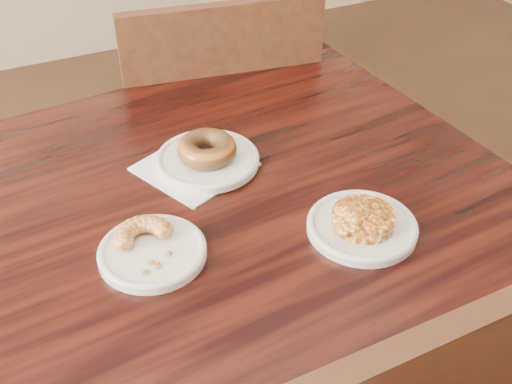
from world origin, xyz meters
name	(u,v)px	position (x,y,z in m)	size (l,w,h in m)	color
cafe_table	(239,373)	(-0.01, 0.23, 0.38)	(0.97, 0.97, 0.75)	black
chair_far	(210,140)	(0.20, 0.89, 0.45)	(0.47, 0.47, 0.90)	black
napkin	(195,167)	(-0.01, 0.39, 0.75)	(0.16, 0.16, 0.00)	white
plate_donut	(207,160)	(0.01, 0.39, 0.76)	(0.18, 0.18, 0.01)	white
plate_cruller	(152,253)	(-0.14, 0.22, 0.76)	(0.16, 0.16, 0.01)	white
plate_fritter	(362,227)	(0.16, 0.14, 0.76)	(0.17, 0.17, 0.01)	silver
glazed_donut	(207,149)	(0.01, 0.39, 0.78)	(0.10, 0.10, 0.04)	brown
apple_fritter	(363,216)	(0.16, 0.14, 0.78)	(0.13, 0.13, 0.03)	#471907
cruller_fragment	(151,243)	(-0.14, 0.22, 0.78)	(0.10, 0.10, 0.03)	brown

